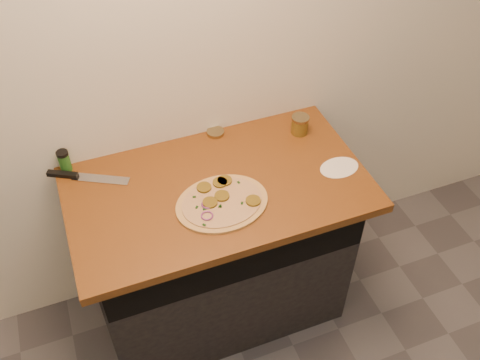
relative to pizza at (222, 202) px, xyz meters
name	(u,v)px	position (x,y,z in m)	size (l,w,h in m)	color
cabinet	(218,251)	(0.02, 0.14, -0.48)	(1.10, 0.60, 0.86)	black
countertop	(217,188)	(0.02, 0.11, -0.03)	(1.20, 0.70, 0.04)	brown
pizza	(222,202)	(0.00, 0.00, 0.00)	(0.38, 0.38, 0.02)	tan
chefs_knife	(80,177)	(-0.49, 0.34, 0.00)	(0.31, 0.19, 0.02)	#B7BAC1
mason_jar_lid	(215,132)	(0.11, 0.41, 0.00)	(0.08, 0.08, 0.02)	#907E53
salsa_jar	(300,125)	(0.46, 0.29, 0.03)	(0.08, 0.08, 0.08)	#9F250F
spice_shaker	(64,161)	(-0.53, 0.41, 0.04)	(0.05, 0.05, 0.10)	#215B1C
flour_spill	(339,167)	(0.52, 0.02, -0.01)	(0.17, 0.17, 0.00)	silver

